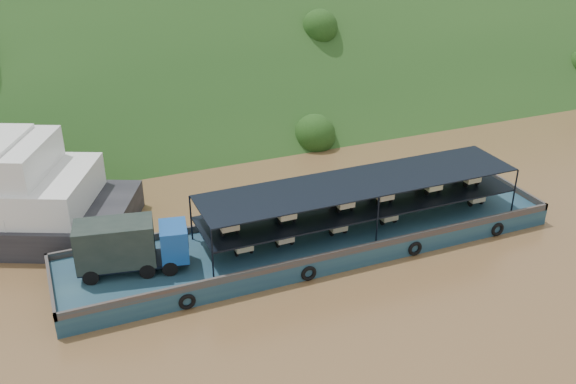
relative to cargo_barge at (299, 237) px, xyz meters
name	(u,v)px	position (x,y,z in m)	size (l,w,h in m)	color
ground	(330,245)	(2.41, -0.01, -1.15)	(160.00, 160.00, 0.00)	brown
hillside	(196,101)	(2.41, 35.99, -1.15)	(140.00, 28.00, 28.00)	#193A15
cargo_barge	(299,237)	(0.00, 0.00, 0.00)	(35.00, 7.18, 4.65)	#132D44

